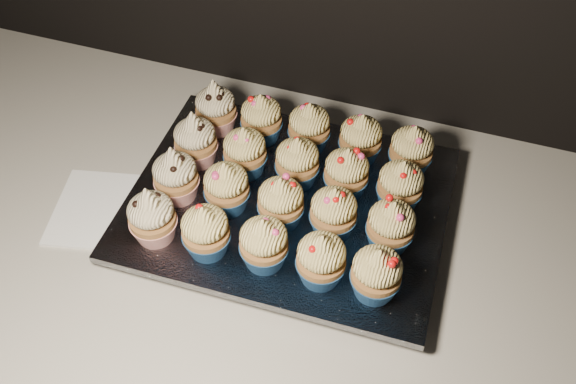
% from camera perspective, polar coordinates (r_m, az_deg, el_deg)
% --- Properties ---
extents(cabinet, '(2.40, 0.60, 0.86)m').
position_cam_1_polar(cabinet, '(1.35, -8.93, -13.76)').
color(cabinet, black).
rests_on(cabinet, ground).
extents(worktop, '(2.44, 0.64, 0.04)m').
position_cam_1_polar(worktop, '(0.98, -11.98, -1.31)').
color(worktop, beige).
rests_on(worktop, cabinet).
extents(napkin, '(0.17, 0.17, 0.00)m').
position_cam_1_polar(napkin, '(0.97, -16.00, -1.51)').
color(napkin, white).
rests_on(napkin, worktop).
extents(baking_tray, '(0.41, 0.32, 0.02)m').
position_cam_1_polar(baking_tray, '(0.92, 0.00, -1.62)').
color(baking_tray, black).
rests_on(baking_tray, worktop).
extents(foil_lining, '(0.45, 0.35, 0.01)m').
position_cam_1_polar(foil_lining, '(0.90, 0.00, -0.93)').
color(foil_lining, silver).
rests_on(foil_lining, baking_tray).
extents(cupcake_0, '(0.06, 0.06, 0.10)m').
position_cam_1_polar(cupcake_0, '(0.85, -12.01, -2.13)').
color(cupcake_0, '#AA2017').
rests_on(cupcake_0, foil_lining).
extents(cupcake_1, '(0.06, 0.06, 0.08)m').
position_cam_1_polar(cupcake_1, '(0.82, -7.33, -3.47)').
color(cupcake_1, navy).
rests_on(cupcake_1, foil_lining).
extents(cupcake_2, '(0.06, 0.06, 0.08)m').
position_cam_1_polar(cupcake_2, '(0.80, -2.17, -4.56)').
color(cupcake_2, navy).
rests_on(cupcake_2, foil_lining).
extents(cupcake_3, '(0.06, 0.06, 0.08)m').
position_cam_1_polar(cupcake_3, '(0.79, 2.97, -5.99)').
color(cupcake_3, navy).
rests_on(cupcake_3, foil_lining).
extents(cupcake_4, '(0.06, 0.06, 0.08)m').
position_cam_1_polar(cupcake_4, '(0.78, 7.86, -7.18)').
color(cupcake_4, navy).
rests_on(cupcake_4, foil_lining).
extents(cupcake_5, '(0.06, 0.06, 0.10)m').
position_cam_1_polar(cupcake_5, '(0.89, -9.97, 1.45)').
color(cupcake_5, '#AA2017').
rests_on(cupcake_5, foil_lining).
extents(cupcake_6, '(0.06, 0.06, 0.08)m').
position_cam_1_polar(cupcake_6, '(0.87, -5.48, 0.42)').
color(cupcake_6, navy).
rests_on(cupcake_6, foil_lining).
extents(cupcake_7, '(0.06, 0.06, 0.08)m').
position_cam_1_polar(cupcake_7, '(0.85, -0.65, -0.92)').
color(cupcake_7, navy).
rests_on(cupcake_7, foil_lining).
extents(cupcake_8, '(0.06, 0.06, 0.08)m').
position_cam_1_polar(cupcake_8, '(0.84, 4.06, -1.83)').
color(cupcake_8, navy).
rests_on(cupcake_8, foil_lining).
extents(cupcake_9, '(0.06, 0.06, 0.08)m').
position_cam_1_polar(cupcake_9, '(0.83, 9.12, -2.99)').
color(cupcake_9, navy).
rests_on(cupcake_9, foil_lining).
extents(cupcake_10, '(0.06, 0.06, 0.10)m').
position_cam_1_polar(cupcake_10, '(0.93, -8.23, 4.59)').
color(cupcake_10, '#AA2017').
rests_on(cupcake_10, foil_lining).
extents(cupcake_11, '(0.06, 0.06, 0.08)m').
position_cam_1_polar(cupcake_11, '(0.91, -3.85, 3.57)').
color(cupcake_11, navy).
rests_on(cupcake_11, foil_lining).
extents(cupcake_12, '(0.06, 0.06, 0.08)m').
position_cam_1_polar(cupcake_12, '(0.90, 0.83, 2.68)').
color(cupcake_12, navy).
rests_on(cupcake_12, foil_lining).
extents(cupcake_13, '(0.06, 0.06, 0.08)m').
position_cam_1_polar(cupcake_13, '(0.88, 5.21, 1.70)').
color(cupcake_13, navy).
rests_on(cupcake_13, foil_lining).
extents(cupcake_14, '(0.06, 0.06, 0.08)m').
position_cam_1_polar(cupcake_14, '(0.88, 9.93, 0.58)').
color(cupcake_14, navy).
rests_on(cupcake_14, foil_lining).
extents(cupcake_15, '(0.06, 0.06, 0.10)m').
position_cam_1_polar(cupcake_15, '(0.98, -6.44, 7.42)').
color(cupcake_15, '#AA2017').
rests_on(cupcake_15, foil_lining).
extents(cupcake_16, '(0.06, 0.06, 0.08)m').
position_cam_1_polar(cupcake_16, '(0.96, -2.39, 6.53)').
color(cupcake_16, navy).
rests_on(cupcake_16, foil_lining).
extents(cupcake_17, '(0.06, 0.06, 0.08)m').
position_cam_1_polar(cupcake_17, '(0.95, 1.90, 5.75)').
color(cupcake_17, navy).
rests_on(cupcake_17, foil_lining).
extents(cupcake_18, '(0.06, 0.06, 0.08)m').
position_cam_1_polar(cupcake_18, '(0.93, 6.47, 4.71)').
color(cupcake_18, navy).
rests_on(cupcake_18, foil_lining).
extents(cupcake_19, '(0.06, 0.06, 0.08)m').
position_cam_1_polar(cupcake_19, '(0.93, 10.90, 3.67)').
color(cupcake_19, navy).
rests_on(cupcake_19, foil_lining).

